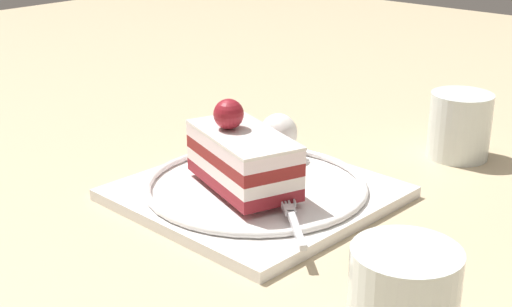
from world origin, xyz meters
name	(u,v)px	position (x,y,z in m)	size (l,w,h in m)	color
ground_plane	(235,198)	(0.00, 0.00, 0.00)	(2.40, 2.40, 0.00)	tan
dessert_plate	(256,190)	(-0.02, -0.01, 0.01)	(0.24, 0.24, 0.02)	white
cake_slice	(241,157)	(-0.01, 0.00, 0.05)	(0.14, 0.10, 0.08)	maroon
whipped_cream_dollop	(278,133)	(0.02, -0.09, 0.04)	(0.04, 0.04, 0.04)	white
fork	(292,218)	(-0.10, 0.03, 0.02)	(0.08, 0.08, 0.00)	silver
drink_glass_far	(459,129)	(-0.11, -0.26, 0.03)	(0.07, 0.07, 0.08)	white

